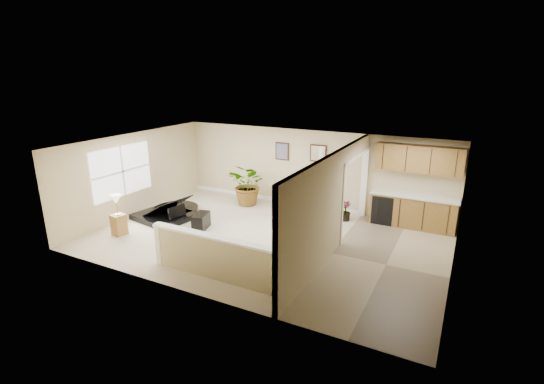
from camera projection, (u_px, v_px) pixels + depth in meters
The scene contains 20 objects.
floor at pixel (265, 239), 10.41m from camera, with size 9.00×9.00×0.00m, color #C2B297.
back_wall at pixel (309, 169), 12.59m from camera, with size 9.00×0.04×2.50m, color #C8B689.
front_wall at pixel (191, 236), 7.49m from camera, with size 9.00×0.04×2.50m, color #C8B689.
left_wall at pixel (135, 174), 12.00m from camera, with size 0.04×6.00×2.50m, color #C8B689.
right_wall at pixel (458, 224), 8.08m from camera, with size 0.04×6.00×2.50m, color #C8B689.
ceiling at pixel (265, 146), 9.67m from camera, with size 9.00×6.00×0.04m, color silver.
kitchen_vinyl at pixel (386, 265), 9.03m from camera, with size 2.70×6.00×0.01m, color tan.
interior_partition at pixel (336, 203), 9.48m from camera, with size 0.18×5.99×2.50m.
pony_half_wall at pixel (217, 257), 8.27m from camera, with size 3.42×0.22×1.00m.
left_window at pixel (122, 171), 11.51m from camera, with size 0.05×2.15×1.45m, color white.
wall_art_left at pixel (282, 151), 12.83m from camera, with size 0.48×0.04×0.58m.
wall_mirror at pixel (318, 153), 12.27m from camera, with size 0.55×0.04×0.55m.
kitchen_cabinets at pixel (410, 197), 11.08m from camera, with size 2.36×0.65×2.33m.
piano at pixel (165, 197), 11.81m from camera, with size 2.05×2.09×1.51m.
piano_bench at pixel (201, 221), 11.04m from camera, with size 0.34×0.66×0.44m, color black.
loveseat at pixel (305, 200), 12.59m from camera, with size 1.48×0.87×0.84m.
accent_table at pixel (285, 195), 12.71m from camera, with size 0.45×0.45×0.65m.
palm_plant at pixel (249, 185), 12.88m from camera, with size 1.41×1.27×1.40m.
small_plant at pixel (345, 212), 11.67m from camera, with size 0.41×0.41×0.58m.
lamp_stand at pixel (118, 218), 10.59m from camera, with size 0.38×0.38×1.12m.
Camera 1 is at (4.53, -8.44, 4.27)m, focal length 26.00 mm.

